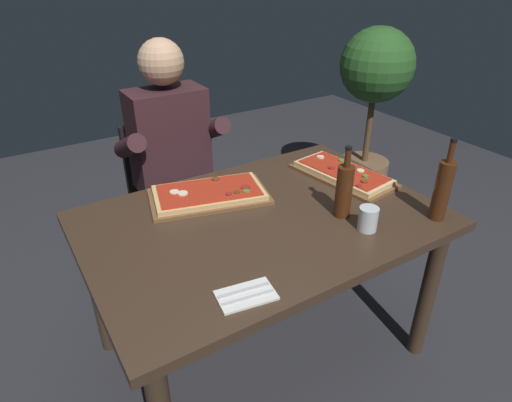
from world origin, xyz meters
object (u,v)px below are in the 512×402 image
Objects in this scene: oil_bottle_amber at (443,189)px; tumbler_near_camera at (368,220)px; dining_table at (262,237)px; potted_plant_corner at (373,93)px; diner_chair at (170,192)px; pizza_rectangular_front at (209,194)px; wine_bottle_dark at (344,190)px; seated_diner at (174,158)px; pizza_rectangular_left at (343,174)px.

oil_bottle_amber is 0.32m from tumbler_near_camera.
dining_table is at bearing 147.55° from oil_bottle_amber.
oil_bottle_amber is 0.27× the size of potted_plant_corner.
tumbler_near_camera is 1.71m from potted_plant_corner.
oil_bottle_amber is at bearing -61.69° from diner_chair.
oil_bottle_amber is (0.70, -0.63, 0.11)m from pizza_rectangular_front.
tumbler_near_camera is at bearing -85.24° from wine_bottle_dark.
seated_diner is (0.04, 0.48, -0.02)m from pizza_rectangular_front.
tumbler_near_camera is at bearing -70.34° from seated_diner.
pizza_rectangular_left is at bearing -51.90° from diner_chair.
seated_diner is at bearing -90.00° from diner_chair.
pizza_rectangular_left is 1.00m from diner_chair.
potted_plant_corner is at bearing 21.85° from pizza_rectangular_front.
tumbler_near_camera is at bearing -72.27° from diner_chair.
potted_plant_corner is at bearing 6.17° from seated_diner.
wine_bottle_dark is at bearing 94.76° from tumbler_near_camera.
oil_bottle_amber is 0.25× the size of seated_diner.
wine_bottle_dark is at bearing -132.45° from pizza_rectangular_left.
oil_bottle_amber reaches higher than wine_bottle_dark.
diner_chair is at bearing 90.00° from seated_diner.
tumbler_near_camera is at bearing 163.86° from oil_bottle_amber.
pizza_rectangular_left is 0.45m from tumbler_near_camera.
pizza_rectangular_left is at bearing 59.97° from tumbler_near_camera.
oil_bottle_amber reaches higher than pizza_rectangular_left.
dining_table is 14.85× the size of tumbler_near_camera.
seated_diner reaches higher than wine_bottle_dark.
oil_bottle_amber reaches higher than tumbler_near_camera.
seated_diner reaches higher than pizza_rectangular_front.
pizza_rectangular_front is at bearing -94.38° from seated_diner.
pizza_rectangular_left is at bearing -46.99° from seated_diner.
pizza_rectangular_front is 0.48m from seated_diner.
pizza_rectangular_left is at bearing -13.61° from pizza_rectangular_front.
wine_bottle_dark is at bearing -29.16° from dining_table.
pizza_rectangular_front is 0.42× the size of seated_diner.
seated_diner is (-0.07, 0.74, 0.10)m from dining_table.
wine_bottle_dark is at bearing -139.34° from potted_plant_corner.
diner_chair reaches higher than pizza_rectangular_front.
pizza_rectangular_left is 1.29m from potted_plant_corner.
oil_bottle_amber is at bearing -41.92° from pizza_rectangular_front.
tumbler_near_camera is (-0.30, 0.09, -0.09)m from oil_bottle_amber.
potted_plant_corner reaches higher than pizza_rectangular_left.
pizza_rectangular_front is at bearing 133.66° from wine_bottle_dark.
pizza_rectangular_front reaches higher than dining_table.
pizza_rectangular_front is (-0.11, 0.25, 0.11)m from dining_table.
pizza_rectangular_front is 5.92× the size of tumbler_near_camera.
diner_chair reaches higher than dining_table.
seated_diner is at bearing 120.84° from oil_bottle_amber.
dining_table is 0.43m from tumbler_near_camera.
oil_bottle_amber is (0.07, -0.48, 0.11)m from pizza_rectangular_left.
dining_table is 0.73m from oil_bottle_amber.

